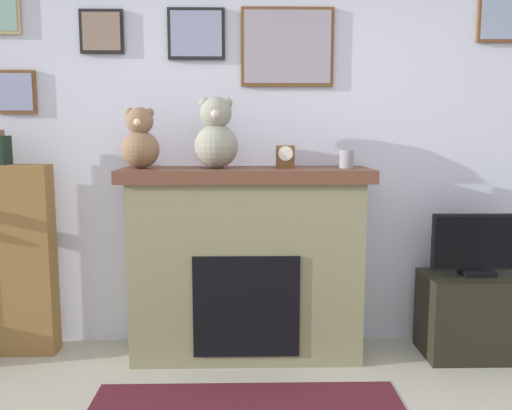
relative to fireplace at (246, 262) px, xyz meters
name	(u,v)px	position (x,y,z in m)	size (l,w,h in m)	color
back_wall	(267,151)	(0.14, 0.30, 0.70)	(5.20, 0.15, 2.60)	silver
fireplace	(246,262)	(0.00, 0.00, 0.00)	(1.55, 0.53, 1.21)	#7F7B57
bookshelf	(14,256)	(-1.49, 0.04, 0.04)	(0.49, 0.16, 1.45)	brown
tv_stand	(474,315)	(1.47, -0.06, -0.35)	(0.65, 0.40, 0.53)	black
television	(478,246)	(1.47, -0.06, 0.11)	(0.59, 0.14, 0.40)	black
candle_jar	(347,159)	(0.63, -0.02, 0.66)	(0.09, 0.09, 0.11)	gray
mantel_clock	(285,157)	(0.24, -0.02, 0.67)	(0.11, 0.08, 0.14)	brown
teddy_bear_grey	(140,141)	(-0.65, -0.02, 0.77)	(0.23, 0.23, 0.38)	#876749
teddy_bear_brown	(216,136)	(-0.18, -0.02, 0.80)	(0.27, 0.27, 0.44)	gray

